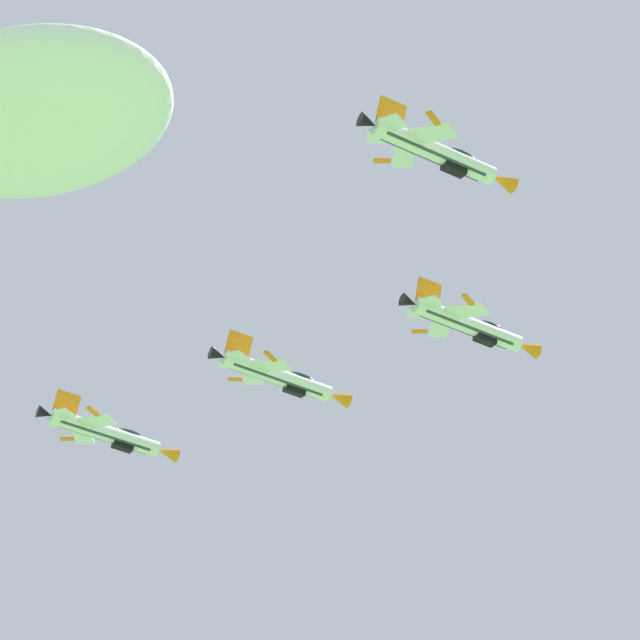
{
  "coord_description": "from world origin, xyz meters",
  "views": [
    {
      "loc": [
        4.2,
        -0.29,
        1.69
      ],
      "look_at": [
        -20.29,
        85.66,
        92.7
      ],
      "focal_mm": 72.4,
      "sensor_mm": 36.0,
      "label": 1
    }
  ],
  "objects_px": {
    "fighter_jet_left_wing": "(280,377)",
    "fighter_jet_left_outer": "(108,434)",
    "fighter_jet_right_wing": "(437,153)",
    "fighter_jet_lead": "(470,326)"
  },
  "relations": [
    {
      "from": "fighter_jet_lead",
      "to": "fighter_jet_right_wing",
      "type": "distance_m",
      "value": 21.46
    },
    {
      "from": "fighter_jet_left_outer",
      "to": "fighter_jet_right_wing",
      "type": "bearing_deg",
      "value": 15.3
    },
    {
      "from": "fighter_jet_left_wing",
      "to": "fighter_jet_left_outer",
      "type": "bearing_deg",
      "value": -140.35
    },
    {
      "from": "fighter_jet_right_wing",
      "to": "fighter_jet_left_outer",
      "type": "bearing_deg",
      "value": -164.7
    },
    {
      "from": "fighter_jet_lead",
      "to": "fighter_jet_right_wing",
      "type": "bearing_deg",
      "value": -39.79
    },
    {
      "from": "fighter_jet_lead",
      "to": "fighter_jet_left_wing",
      "type": "relative_size",
      "value": 1.0
    },
    {
      "from": "fighter_jet_left_outer",
      "to": "fighter_jet_left_wing",
      "type": "bearing_deg",
      "value": 39.65
    },
    {
      "from": "fighter_jet_lead",
      "to": "fighter_jet_right_wing",
      "type": "height_order",
      "value": "fighter_jet_right_wing"
    },
    {
      "from": "fighter_jet_lead",
      "to": "fighter_jet_left_wing",
      "type": "bearing_deg",
      "value": -137.35
    },
    {
      "from": "fighter_jet_lead",
      "to": "fighter_jet_left_outer",
      "type": "bearing_deg",
      "value": -138.84
    }
  ]
}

